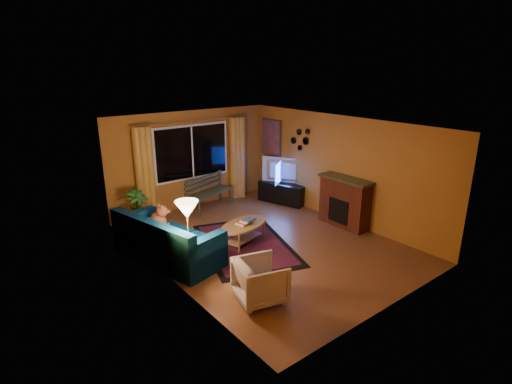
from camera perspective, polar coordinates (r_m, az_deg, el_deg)
floor at (r=8.52m, az=1.26°, el=-7.29°), size 4.50×6.00×0.02m
ceiling at (r=7.79m, az=1.38°, el=9.73°), size 4.50×6.00×0.02m
wall_back at (r=10.49m, az=-9.21°, el=4.63°), size 4.50×0.02×2.50m
wall_left at (r=6.93m, az=-13.30°, el=-2.58°), size 0.02×6.00×2.50m
wall_right at (r=9.61m, az=11.80°, el=3.26°), size 0.02×6.00×2.50m
window at (r=10.39m, az=-9.09°, el=5.64°), size 2.00×0.02×1.30m
curtain_rod at (r=10.21m, az=-9.19°, el=9.99°), size 3.20×0.03×0.03m
curtain_left at (r=9.84m, az=-15.67°, el=2.53°), size 0.36×0.36×2.24m
curtain_right at (r=11.11m, az=-2.75°, el=4.90°), size 0.36×0.36×2.24m
bench at (r=10.38m, az=-6.59°, el=-1.31°), size 1.52×0.90×0.44m
potted_plant at (r=9.31m, az=-16.57°, el=-2.58°), size 0.69×0.69×0.96m
sofa at (r=7.86m, az=-12.46°, el=-6.31°), size 1.45×2.39×0.90m
dog at (r=8.20m, az=-13.82°, el=-3.40°), size 0.49×0.57×0.53m
armchair at (r=6.44m, az=0.62°, el=-12.29°), size 0.86×0.89×0.76m
floor_lamp at (r=6.98m, az=-9.59°, el=-6.92°), size 0.28×0.28×1.44m
rug at (r=8.42m, az=-1.57°, el=-7.48°), size 2.48×3.09×0.02m
coffee_table at (r=8.40m, az=-1.75°, el=-5.95°), size 1.50×1.50×0.45m
tv_console at (r=10.83m, az=3.77°, el=-0.12°), size 0.80×1.38×0.54m
television at (r=10.66m, az=3.84°, el=3.03°), size 0.80×1.07×0.68m
fireplace at (r=9.41m, az=12.55°, el=-1.56°), size 0.40×1.20×1.10m
mirror_cluster at (r=10.32m, az=6.29°, el=7.66°), size 0.06×0.60×0.56m
painting at (r=11.19m, az=2.16°, el=7.77°), size 0.04×0.76×0.96m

